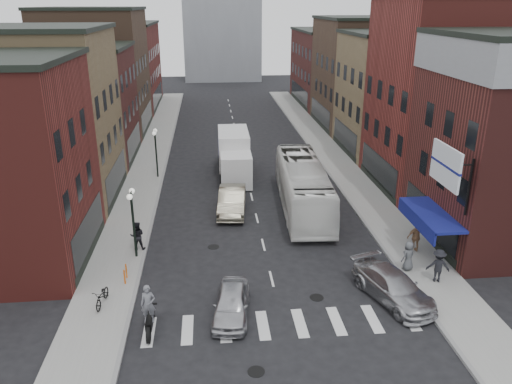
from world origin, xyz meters
The scene contains 30 objects.
ground centered at (0.00, 0.00, 0.00)m, with size 160.00×160.00×0.00m, color black.
sidewalk_left centered at (-8.50, 22.00, 0.07)m, with size 3.00×74.00×0.15m, color gray.
sidewalk_right centered at (8.50, 22.00, 0.07)m, with size 3.00×74.00×0.15m, color gray.
curb_left centered at (-7.00, 22.00, 0.00)m, with size 0.20×74.00×0.16m, color gray.
curb_right centered at (7.00, 22.00, 0.00)m, with size 0.20×74.00×0.16m, color gray.
crosswalk_stripes centered at (0.00, -3.00, 0.00)m, with size 12.00×2.20×0.01m, color silver.
bldg_left_mid_a centered at (-14.99, 14.00, 6.15)m, with size 10.30×10.20×12.30m.
bldg_left_mid_b centered at (-14.99, 24.00, 5.15)m, with size 10.30×10.20×10.30m.
bldg_left_far_a centered at (-14.99, 35.00, 6.65)m, with size 10.30×12.20×13.30m.
bldg_left_far_b centered at (-14.99, 49.00, 5.65)m, with size 10.30×16.20×11.30m.
bldg_right_mid_a centered at (15.00, 14.00, 7.15)m, with size 10.30×10.20×14.30m.
bldg_right_mid_b centered at (14.99, 24.00, 5.65)m, with size 10.30×10.20×11.30m.
bldg_right_far_a centered at (14.99, 35.00, 6.15)m, with size 10.30×12.20×12.30m.
bldg_right_far_b centered at (14.99, 49.00, 5.15)m, with size 10.30×16.20×10.30m.
awning_blue centered at (8.93, 2.50, 2.63)m, with size 1.80×5.00×0.78m.
billboard_sign centered at (8.59, 0.50, 6.13)m, with size 1.52×3.00×3.70m.
streetlamp_near centered at (-7.40, 4.00, 2.91)m, with size 0.32×1.22×4.11m.
streetlamp_far centered at (-7.40, 18.00, 2.91)m, with size 0.32×1.22×4.11m.
bike_rack centered at (-7.60, 1.30, 0.55)m, with size 0.08×0.68×0.80m.
box_truck centered at (-1.01, 18.12, 1.77)m, with size 2.61×8.26×3.58m.
motorcycle_rider centered at (-5.92, -2.99, 1.10)m, with size 0.65×2.31×2.36m.
transit_bus centered at (3.38, 10.41, 1.69)m, with size 2.84×12.13×3.38m, color white.
sedan_left_near centered at (-2.28, -2.13, 0.68)m, with size 1.61×3.99×1.36m, color #BABABF.
sedan_left_far centered at (-1.61, 10.26, 0.85)m, with size 1.80×5.15×1.70m, color #A69F87.
curb_car centered at (5.65, -1.52, 0.72)m, with size 2.03×4.99×1.45m, color #AAABAF.
parked_bicycle centered at (-8.37, -0.81, 0.60)m, with size 0.60×1.72×0.90m, color black.
ped_left_solo centered at (-7.40, 4.86, 1.01)m, with size 0.83×0.48×1.72m, color black.
ped_right_a centered at (8.46, -0.28, 1.05)m, with size 1.17×0.58×1.80m, color black.
ped_right_b centered at (8.65, 3.06, 1.07)m, with size 1.07×0.54×1.83m, color #926A4A.
ped_right_c centered at (7.40, 1.03, 0.97)m, with size 0.81×0.52×1.65m, color #53565A.
Camera 1 is at (-3.04, -21.86, 13.68)m, focal length 35.00 mm.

